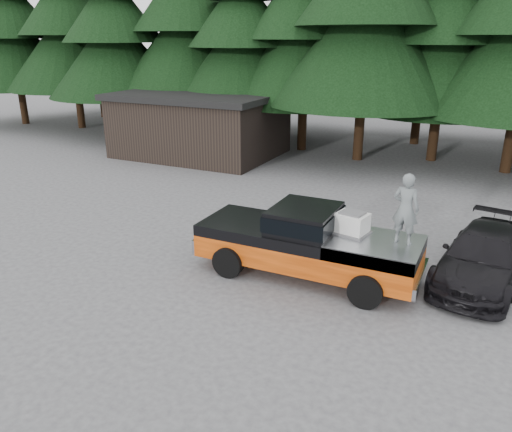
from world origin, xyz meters
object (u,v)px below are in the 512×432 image
at_px(air_compressor, 352,224).
at_px(utility_building, 200,124).
at_px(parked_car, 484,257).
at_px(man_on_bed, 406,209).
at_px(pickup_truck, 307,252).

height_order(air_compressor, utility_building, utility_building).
height_order(parked_car, utility_building, utility_building).
relative_size(air_compressor, man_on_bed, 0.43).
xyz_separation_m(air_compressor, utility_building, (-11.40, 11.11, 0.08)).
relative_size(pickup_truck, parked_car, 1.27).
height_order(pickup_truck, man_on_bed, man_on_bed).
xyz_separation_m(pickup_truck, utility_building, (-10.29, 11.30, 1.00)).
distance_m(air_compressor, utility_building, 15.92).
xyz_separation_m(air_compressor, parked_car, (3.16, 1.53, -0.91)).
distance_m(pickup_truck, utility_building, 15.32).
bearing_deg(pickup_truck, utility_building, 132.33).
relative_size(air_compressor, parked_car, 0.16).
relative_size(man_on_bed, utility_building, 0.21).
height_order(man_on_bed, utility_building, utility_building).
xyz_separation_m(pickup_truck, man_on_bed, (2.40, 0.16, 1.54)).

